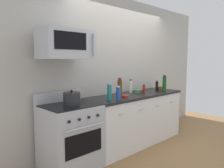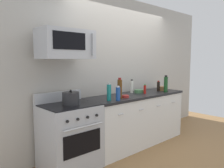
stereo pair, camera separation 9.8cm
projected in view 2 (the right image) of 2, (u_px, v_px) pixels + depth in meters
The scene contains 16 objects.
ground_plane at pixel (136, 143), 4.13m from camera, with size 6.20×6.20×0.00m, color olive.
back_wall at pixel (121, 70), 4.29m from camera, with size 5.17×0.10×2.70m, color #B7B2A8.
counter_unit at pixel (136, 119), 4.08m from camera, with size 2.08×0.66×0.92m.
range_oven at pixel (70, 136), 3.14m from camera, with size 0.76×0.69×1.07m.
microwave at pixel (66, 44), 3.03m from camera, with size 0.74×0.44×0.40m.
bottle_soda_blue at pixel (118, 94), 3.39m from camera, with size 0.07×0.07×0.22m.
bottle_vinegar_white at pixel (132, 86), 4.20m from camera, with size 0.06×0.06×0.25m.
bottle_wine_amber at pixel (120, 89), 3.52m from camera, with size 0.07×0.07×0.34m.
bottle_soy_sauce_dark at pixel (158, 86), 4.39m from camera, with size 0.06×0.06×0.21m.
bottle_hot_sauce_red at pixel (145, 89), 4.08m from camera, with size 0.05×0.05×0.17m.
bottle_wine_green at pixel (166, 84), 4.27m from camera, with size 0.07×0.07×0.32m.
bottle_sparkling_teal at pixel (109, 92), 3.37m from camera, with size 0.07×0.07×0.27m.
bowl_green_glaze at pixel (139, 91), 4.18m from camera, with size 0.18×0.18×0.06m.
bowl_wooden_salad at pixel (163, 88), 4.51m from camera, with size 0.21×0.21×0.08m.
bowl_red_small at pixel (125, 96), 3.64m from camera, with size 0.12×0.12×0.04m.
stockpot at pixel (71, 98), 3.04m from camera, with size 0.23×0.23×0.21m.
Camera 2 is at (-3.02, -2.65, 1.54)m, focal length 35.57 mm.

